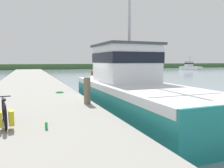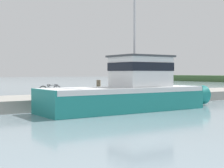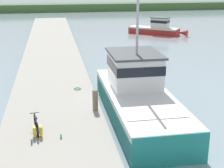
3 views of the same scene
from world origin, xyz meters
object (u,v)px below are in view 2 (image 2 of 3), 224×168
at_px(fishing_boat_main, 131,90).
at_px(water_bottle_by_bike, 45,95).
at_px(bicycle_touring, 48,91).
at_px(water_bottle_on_curb, 34,94).
at_px(mooring_post, 99,88).

height_order(fishing_boat_main, water_bottle_by_bike, fishing_boat_main).
distance_m(bicycle_touring, water_bottle_on_curb, 1.02).
bearing_deg(bicycle_touring, water_bottle_by_bike, -39.50).
xyz_separation_m(bicycle_touring, mooring_post, (2.94, 2.33, 0.21)).
bearing_deg(water_bottle_on_curb, bicycle_touring, 78.85).
distance_m(fishing_boat_main, bicycle_touring, 6.27).
xyz_separation_m(fishing_boat_main, water_bottle_by_bike, (-4.35, -3.83, -0.42)).
bearing_deg(water_bottle_on_curb, water_bottle_by_bike, 14.88).
distance_m(fishing_boat_main, mooring_post, 2.60).
xyz_separation_m(mooring_post, water_bottle_on_curb, (-3.13, -3.30, -0.45)).
relative_size(fishing_boat_main, water_bottle_on_curb, 56.36).
relative_size(bicycle_touring, water_bottle_on_curb, 8.25).
xyz_separation_m(bicycle_touring, water_bottle_by_bike, (1.04, -0.64, -0.26)).
height_order(fishing_boat_main, water_bottle_on_curb, fishing_boat_main).
xyz_separation_m(bicycle_touring, water_bottle_on_curb, (-0.19, -0.97, -0.24)).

